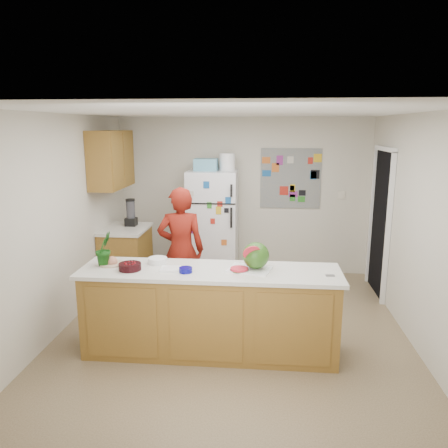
# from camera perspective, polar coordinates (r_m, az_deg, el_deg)

# --- Properties ---
(floor) EXTENTS (4.00, 4.50, 0.02)m
(floor) POSITION_cam_1_polar(r_m,az_deg,el_deg) (5.29, 1.10, -13.90)
(floor) COLOR brown
(floor) RESTS_ON ground
(wall_back) EXTENTS (4.00, 0.02, 2.50)m
(wall_back) POSITION_cam_1_polar(r_m,az_deg,el_deg) (7.08, 2.52, 3.63)
(wall_back) COLOR beige
(wall_back) RESTS_ON ground
(wall_left) EXTENTS (0.02, 4.50, 2.50)m
(wall_left) POSITION_cam_1_polar(r_m,az_deg,el_deg) (5.39, -20.66, -0.00)
(wall_left) COLOR beige
(wall_left) RESTS_ON ground
(wall_right) EXTENTS (0.02, 4.50, 2.50)m
(wall_right) POSITION_cam_1_polar(r_m,az_deg,el_deg) (5.13, 24.17, -0.92)
(wall_right) COLOR beige
(wall_right) RESTS_ON ground
(ceiling) EXTENTS (4.00, 4.50, 0.02)m
(ceiling) POSITION_cam_1_polar(r_m,az_deg,el_deg) (4.74, 1.23, 14.52)
(ceiling) COLOR white
(ceiling) RESTS_ON wall_back
(doorway) EXTENTS (0.03, 0.85, 2.04)m
(doorway) POSITION_cam_1_polar(r_m,az_deg,el_deg) (6.53, 19.80, 0.07)
(doorway) COLOR black
(doorway) RESTS_ON ground
(peninsula_base) EXTENTS (2.60, 0.62, 0.88)m
(peninsula_base) POSITION_cam_1_polar(r_m,az_deg,el_deg) (4.67, -1.84, -11.56)
(peninsula_base) COLOR brown
(peninsula_base) RESTS_ON floor
(peninsula_top) EXTENTS (2.68, 0.70, 0.04)m
(peninsula_top) POSITION_cam_1_polar(r_m,az_deg,el_deg) (4.50, -1.88, -6.21)
(peninsula_top) COLOR silver
(peninsula_top) RESTS_ON peninsula_base
(side_counter_base) EXTENTS (0.60, 0.80, 0.86)m
(side_counter_base) POSITION_cam_1_polar(r_m,az_deg,el_deg) (6.69, -12.62, -4.42)
(side_counter_base) COLOR brown
(side_counter_base) RESTS_ON floor
(side_counter_top) EXTENTS (0.64, 0.84, 0.04)m
(side_counter_top) POSITION_cam_1_polar(r_m,az_deg,el_deg) (6.57, -12.81, -0.66)
(side_counter_top) COLOR silver
(side_counter_top) RESTS_ON side_counter_base
(upper_cabinets) EXTENTS (0.35, 1.00, 0.80)m
(upper_cabinets) POSITION_cam_1_polar(r_m,az_deg,el_deg) (6.42, -14.51, 8.16)
(upper_cabinets) COLOR brown
(upper_cabinets) RESTS_ON wall_left
(refrigerator) EXTENTS (0.75, 0.70, 1.70)m
(refrigerator) POSITION_cam_1_polar(r_m,az_deg,el_deg) (6.82, -1.46, -0.13)
(refrigerator) COLOR silver
(refrigerator) RESTS_ON floor
(fridge_top_bin) EXTENTS (0.35, 0.28, 0.18)m
(fridge_top_bin) POSITION_cam_1_polar(r_m,az_deg,el_deg) (6.69, -2.36, 7.77)
(fridge_top_bin) COLOR #5999B2
(fridge_top_bin) RESTS_ON refrigerator
(photo_collage) EXTENTS (0.95, 0.01, 0.95)m
(photo_collage) POSITION_cam_1_polar(r_m,az_deg,el_deg) (7.02, 8.69, 5.89)
(photo_collage) COLOR slate
(photo_collage) RESTS_ON wall_back
(person) EXTENTS (0.64, 0.47, 1.63)m
(person) POSITION_cam_1_polar(r_m,az_deg,el_deg) (5.58, -5.63, -3.46)
(person) COLOR maroon
(person) RESTS_ON floor
(blender_appliance) EXTENTS (0.13, 0.13, 0.38)m
(blender_appliance) POSITION_cam_1_polar(r_m,az_deg,el_deg) (6.66, -12.08, 1.39)
(blender_appliance) COLOR black
(blender_appliance) RESTS_ON side_counter_top
(cutting_board) EXTENTS (0.48, 0.41, 0.01)m
(cutting_board) POSITION_cam_1_polar(r_m,az_deg,el_deg) (4.49, 3.37, -5.92)
(cutting_board) COLOR silver
(cutting_board) RESTS_ON peninsula_top
(watermelon) EXTENTS (0.27, 0.27, 0.27)m
(watermelon) POSITION_cam_1_polar(r_m,az_deg,el_deg) (4.47, 4.18, -4.12)
(watermelon) COLOR #224F15
(watermelon) RESTS_ON cutting_board
(watermelon_slice) EXTENTS (0.18, 0.18, 0.02)m
(watermelon_slice) POSITION_cam_1_polar(r_m,az_deg,el_deg) (4.44, 1.99, -5.88)
(watermelon_slice) COLOR red
(watermelon_slice) RESTS_ON cutting_board
(cherry_bowl) EXTENTS (0.23, 0.23, 0.07)m
(cherry_bowl) POSITION_cam_1_polar(r_m,az_deg,el_deg) (4.57, -12.18, -5.46)
(cherry_bowl) COLOR black
(cherry_bowl) RESTS_ON peninsula_top
(white_bowl) EXTENTS (0.21, 0.21, 0.06)m
(white_bowl) POSITION_cam_1_polar(r_m,az_deg,el_deg) (4.74, -8.66, -4.73)
(white_bowl) COLOR silver
(white_bowl) RESTS_ON peninsula_top
(cobalt_bowl) EXTENTS (0.18, 0.18, 0.05)m
(cobalt_bowl) POSITION_cam_1_polar(r_m,az_deg,el_deg) (4.42, -5.03, -5.99)
(cobalt_bowl) COLOR #070668
(cobalt_bowl) RESTS_ON peninsula_top
(plate) EXTENTS (0.35, 0.35, 0.02)m
(plate) POSITION_cam_1_polar(r_m,az_deg,el_deg) (4.80, -14.42, -5.06)
(plate) COLOR beige
(plate) RESTS_ON peninsula_top
(paper_towel) EXTENTS (0.21, 0.19, 0.02)m
(paper_towel) POSITION_cam_1_polar(r_m,az_deg,el_deg) (4.51, -7.00, -5.85)
(paper_towel) COLOR white
(paper_towel) RESTS_ON peninsula_top
(keys) EXTENTS (0.09, 0.05, 0.01)m
(keys) POSITION_cam_1_polar(r_m,az_deg,el_deg) (4.42, 13.69, -6.57)
(keys) COLOR gray
(keys) RESTS_ON peninsula_top
(potted_plant) EXTENTS (0.18, 0.22, 0.36)m
(potted_plant) POSITION_cam_1_polar(r_m,az_deg,el_deg) (4.76, -15.42, -3.12)
(potted_plant) COLOR #0E420C
(potted_plant) RESTS_ON peninsula_top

